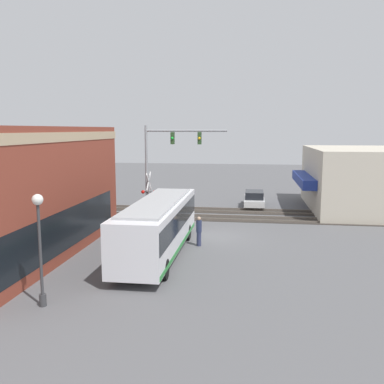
{
  "coord_description": "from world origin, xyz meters",
  "views": [
    {
      "loc": [
        -27.4,
        -2.32,
        7.04
      ],
      "look_at": [
        3.3,
        1.99,
        2.48
      ],
      "focal_mm": 40.0,
      "sensor_mm": 36.0,
      "label": 1
    }
  ],
  "objects_px": {
    "city_bus": "(158,225)",
    "crossing_signal": "(149,192)",
    "streetlamp": "(40,240)",
    "parked_car_white": "(254,199)",
    "pedestrian_at_crossing": "(163,210)",
    "pedestrian_near_bus": "(199,231)"
  },
  "relations": [
    {
      "from": "city_bus",
      "to": "crossing_signal",
      "type": "xyz_separation_m",
      "value": [
        8.59,
        2.63,
        0.57
      ]
    },
    {
      "from": "streetlamp",
      "to": "parked_car_white",
      "type": "distance_m",
      "value": 25.36
    },
    {
      "from": "city_bus",
      "to": "parked_car_white",
      "type": "bearing_deg",
      "value": -18.37
    },
    {
      "from": "crossing_signal",
      "to": "pedestrian_at_crossing",
      "type": "distance_m",
      "value": 1.76
    },
    {
      "from": "pedestrian_near_bus",
      "to": "city_bus",
      "type": "bearing_deg",
      "value": 137.74
    },
    {
      "from": "parked_car_white",
      "to": "pedestrian_at_crossing",
      "type": "relative_size",
      "value": 2.57
    },
    {
      "from": "crossing_signal",
      "to": "parked_car_white",
      "type": "distance_m",
      "value": 11.22
    },
    {
      "from": "crossing_signal",
      "to": "pedestrian_near_bus",
      "type": "relative_size",
      "value": 2.1
    },
    {
      "from": "city_bus",
      "to": "pedestrian_at_crossing",
      "type": "xyz_separation_m",
      "value": [
        8.62,
        1.51,
        -0.79
      ]
    },
    {
      "from": "city_bus",
      "to": "crossing_signal",
      "type": "distance_m",
      "value": 9.0
    },
    {
      "from": "crossing_signal",
      "to": "pedestrian_at_crossing",
      "type": "xyz_separation_m",
      "value": [
        0.03,
        -1.12,
        -1.36
      ]
    },
    {
      "from": "streetlamp",
      "to": "pedestrian_near_bus",
      "type": "distance_m",
      "value": 11.17
    },
    {
      "from": "streetlamp",
      "to": "pedestrian_at_crossing",
      "type": "distance_m",
      "value": 16.35
    },
    {
      "from": "city_bus",
      "to": "crossing_signal",
      "type": "bearing_deg",
      "value": 17.01
    },
    {
      "from": "streetlamp",
      "to": "pedestrian_near_bus",
      "type": "height_order",
      "value": "streetlamp"
    },
    {
      "from": "crossing_signal",
      "to": "streetlamp",
      "type": "relative_size",
      "value": 0.83
    },
    {
      "from": "parked_car_white",
      "to": "pedestrian_at_crossing",
      "type": "height_order",
      "value": "pedestrian_at_crossing"
    },
    {
      "from": "crossing_signal",
      "to": "streetlamp",
      "type": "height_order",
      "value": "streetlamp"
    },
    {
      "from": "crossing_signal",
      "to": "pedestrian_near_bus",
      "type": "height_order",
      "value": "crossing_signal"
    },
    {
      "from": "crossing_signal",
      "to": "pedestrian_near_bus",
      "type": "xyz_separation_m",
      "value": [
        -6.37,
        -4.65,
        -1.37
      ]
    },
    {
      "from": "city_bus",
      "to": "streetlamp",
      "type": "distance_m",
      "value": 8.22
    },
    {
      "from": "pedestrian_near_bus",
      "to": "streetlamp",
      "type": "bearing_deg",
      "value": 152.46
    }
  ]
}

